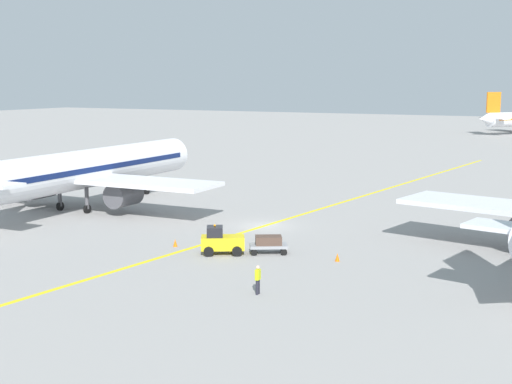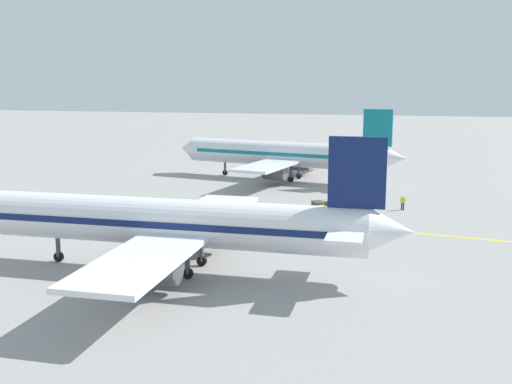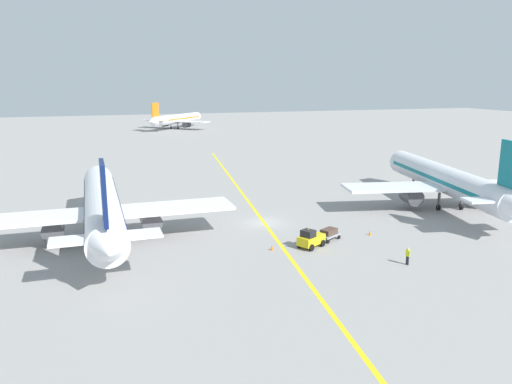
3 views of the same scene
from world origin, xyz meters
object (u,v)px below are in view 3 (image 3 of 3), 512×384
object	(u,v)px
baggage_tug_white	(311,239)
baggage_cart_trailing	(329,233)
traffic_cone_near_nose	(272,248)
airplane_at_gate	(102,206)
airplane_distant_taxiing	(176,119)
ground_crew_worker	(408,255)
traffic_cone_mid_apron	(370,233)
airplane_adjacent_stand	(446,180)

from	to	relation	value
baggage_tug_white	baggage_cart_trailing	bearing A→B (deg)	29.43
baggage_cart_trailing	traffic_cone_near_nose	distance (m)	7.10
airplane_at_gate	traffic_cone_near_nose	bearing A→B (deg)	-29.26
airplane_distant_taxiing	ground_crew_worker	size ratio (longest dim) A/B	15.12
airplane_at_gate	traffic_cone_mid_apron	distance (m)	29.40
airplane_at_gate	ground_crew_worker	world-z (taller)	airplane_at_gate
traffic_cone_near_nose	airplane_at_gate	bearing A→B (deg)	150.74
traffic_cone_near_nose	traffic_cone_mid_apron	distance (m)	12.14
ground_crew_worker	traffic_cone_near_nose	world-z (taller)	ground_crew_worker
airplane_at_gate	baggage_tug_white	distance (m)	22.45
airplane_adjacent_stand	traffic_cone_near_nose	bearing A→B (deg)	-161.85
airplane_distant_taxiing	baggage_tug_white	world-z (taller)	airplane_distant_taxiing
airplane_at_gate	airplane_adjacent_stand	bearing A→B (deg)	0.29
airplane_at_gate	baggage_tug_white	xyz separation A→B (m)	(20.20, -9.40, -2.81)
airplane_at_gate	airplane_adjacent_stand	distance (m)	44.29
airplane_distant_taxiing	baggage_tug_white	size ratio (longest dim) A/B	7.58
baggage_tug_white	baggage_cart_trailing	size ratio (longest dim) A/B	1.13
airplane_at_gate	airplane_distant_taxiing	world-z (taller)	airplane_at_gate
airplane_at_gate	airplane_distant_taxiing	xyz separation A→B (m)	(27.67, 122.18, -0.37)
airplane_at_gate	traffic_cone_mid_apron	xyz separation A→B (m)	(28.16, -7.70, -3.43)
airplane_at_gate	traffic_cone_mid_apron	size ratio (longest dim) A/B	64.41
airplane_adjacent_stand	baggage_tug_white	size ratio (longest dim) A/B	10.55
airplane_at_gate	ground_crew_worker	xyz separation A→B (m)	(26.77, -16.77, -2.80)
airplane_at_gate	baggage_cart_trailing	distance (m)	24.52
airplane_at_gate	baggage_tug_white	world-z (taller)	airplane_at_gate
airplane_distant_taxiing	ground_crew_worker	world-z (taller)	airplane_distant_taxiing
airplane_distant_taxiing	traffic_cone_mid_apron	xyz separation A→B (m)	(0.49, -129.88, -3.06)
ground_crew_worker	baggage_cart_trailing	bearing A→B (deg)	112.37
baggage_cart_trailing	traffic_cone_mid_apron	distance (m)	5.12
airplane_adjacent_stand	traffic_cone_near_nose	distance (m)	29.87
airplane_adjacent_stand	airplane_at_gate	bearing A→B (deg)	-179.71
baggage_cart_trailing	ground_crew_worker	world-z (taller)	ground_crew_worker
traffic_cone_near_nose	traffic_cone_mid_apron	bearing A→B (deg)	6.23
baggage_cart_trailing	ground_crew_worker	distance (m)	9.72
baggage_tug_white	airplane_adjacent_stand	bearing A→B (deg)	21.79
ground_crew_worker	traffic_cone_mid_apron	size ratio (longest dim) A/B	3.05
baggage_cart_trailing	airplane_at_gate	bearing A→B (deg)	161.36
traffic_cone_mid_apron	airplane_adjacent_stand	bearing A→B (deg)	26.17
ground_crew_worker	airplane_distant_taxiing	bearing A→B (deg)	89.63
baggage_tug_white	airplane_at_gate	bearing A→B (deg)	155.04
traffic_cone_mid_apron	baggage_tug_white	bearing A→B (deg)	-167.92
baggage_cart_trailing	ground_crew_worker	xyz separation A→B (m)	(3.70, -8.99, 0.15)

